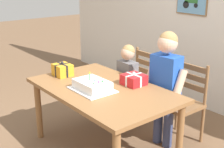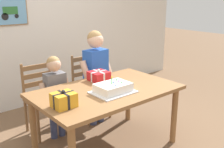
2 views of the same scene
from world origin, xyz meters
name	(u,v)px [view 1 (image 1 of 2)]	position (x,y,z in m)	size (l,w,h in m)	color
back_wall	(213,18)	(0.00, 1.86, 1.30)	(6.40, 0.11, 2.60)	silver
dining_table	(103,96)	(0.00, 0.00, 0.65)	(1.58, 0.97, 0.74)	olive
birthday_cake	(92,86)	(-0.01, -0.12, 0.79)	(0.44, 0.34, 0.19)	silver
gift_box_red_large	(134,80)	(0.13, 0.31, 0.80)	(0.22, 0.22, 0.15)	red
gift_box_beside_cake	(63,70)	(-0.61, -0.12, 0.81)	(0.21, 0.19, 0.17)	gold
chair_left	(138,85)	(-0.37, 0.85, 0.47)	(0.43, 0.43, 0.92)	brown
chair_right	(182,103)	(0.37, 0.85, 0.47)	(0.43, 0.43, 0.92)	brown
child_older	(166,78)	(0.31, 0.61, 0.79)	(0.49, 0.29, 1.30)	#38426B
child_younger	(127,78)	(-0.31, 0.61, 0.64)	(0.38, 0.22, 1.05)	#38426B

